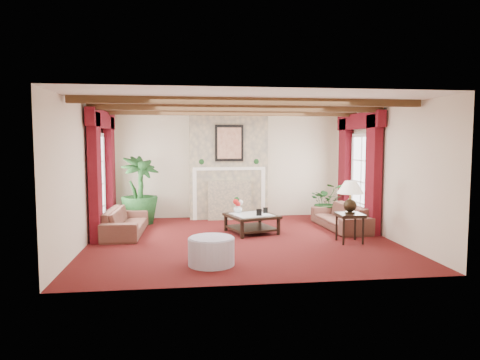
{
  "coord_description": "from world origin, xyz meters",
  "views": [
    {
      "loc": [
        -1.09,
        -8.45,
        1.96
      ],
      "look_at": [
        0.03,
        0.4,
        1.18
      ],
      "focal_mm": 32.0,
      "sensor_mm": 36.0,
      "label": 1
    }
  ],
  "objects": [
    {
      "name": "side_table",
      "position": [
        2.09,
        -0.49,
        0.29
      ],
      "size": [
        0.52,
        0.52,
        0.57
      ],
      "primitive_type": null,
      "rotation": [
        0.0,
        0.0,
        -0.06
      ],
      "color": "black",
      "rests_on": "ground"
    },
    {
      "name": "fireplace",
      "position": [
        0.0,
        2.55,
        2.7
      ],
      "size": [
        2.0,
        0.52,
        2.7
      ],
      "primitive_type": null,
      "color": "tan",
      "rests_on": "ground"
    },
    {
      "name": "left_wall",
      "position": [
        -3.0,
        0.0,
        1.35
      ],
      "size": [
        0.02,
        5.5,
        2.7
      ],
      "primitive_type": "cube",
      "color": "beige",
      "rests_on": "ground"
    },
    {
      "name": "ottoman",
      "position": [
        -0.7,
        -1.7,
        0.22
      ],
      "size": [
        0.75,
        0.75,
        0.44
      ],
      "primitive_type": "cylinder",
      "color": "#A096AB",
      "rests_on": "ground"
    },
    {
      "name": "curtains_right",
      "position": [
        2.86,
        1.0,
        2.55
      ],
      "size": [
        0.2,
        2.4,
        2.55
      ],
      "primitive_type": null,
      "color": "#510A14",
      "rests_on": "ground"
    },
    {
      "name": "book",
      "position": [
        0.48,
        0.45,
        0.54
      ],
      "size": [
        0.22,
        0.15,
        0.28
      ],
      "primitive_type": "imported",
      "rotation": [
        0.0,
        0.0,
        0.33
      ],
      "color": "black",
      "rests_on": "coffee_table"
    },
    {
      "name": "floor",
      "position": [
        0.0,
        0.0,
        0.0
      ],
      "size": [
        6.0,
        6.0,
        0.0
      ],
      "primitive_type": "plane",
      "color": "#3E0B0B",
      "rests_on": "ground"
    },
    {
      "name": "french_door_left",
      "position": [
        -2.97,
        1.0,
        2.13
      ],
      "size": [
        0.1,
        1.1,
        2.16
      ],
      "primitive_type": null,
      "color": "white",
      "rests_on": "ground"
    },
    {
      "name": "sofa_right",
      "position": [
        2.4,
        0.85,
        0.37
      ],
      "size": [
        1.95,
        0.77,
        0.74
      ],
      "primitive_type": "imported",
      "rotation": [
        0.0,
        0.0,
        -1.51
      ],
      "color": "#360E1A",
      "rests_on": "ground"
    },
    {
      "name": "coffee_table",
      "position": [
        0.31,
        0.63,
        0.2
      ],
      "size": [
        1.23,
        1.23,
        0.4
      ],
      "primitive_type": null,
      "rotation": [
        0.0,
        0.0,
        0.31
      ],
      "color": "black",
      "rests_on": "ground"
    },
    {
      "name": "potted_palm",
      "position": [
        -2.21,
        2.01,
        0.46
      ],
      "size": [
        2.47,
        2.51,
        0.92
      ],
      "primitive_type": "imported",
      "rotation": [
        0.0,
        0.0,
        0.63
      ],
      "color": "black",
      "rests_on": "ground"
    },
    {
      "name": "french_door_right",
      "position": [
        2.97,
        1.0,
        2.13
      ],
      "size": [
        0.1,
        1.1,
        2.16
      ],
      "primitive_type": null,
      "color": "white",
      "rests_on": "ground"
    },
    {
      "name": "back_wall",
      "position": [
        0.0,
        2.75,
        1.35
      ],
      "size": [
        6.0,
        0.02,
        2.7
      ],
      "primitive_type": "cube",
      "color": "beige",
      "rests_on": "ground"
    },
    {
      "name": "small_plant",
      "position": [
        2.42,
        1.86,
        0.37
      ],
      "size": [
        1.05,
        1.13,
        0.75
      ],
      "primitive_type": "imported",
      "rotation": [
        0.0,
        0.0,
        -0.1
      ],
      "color": "black",
      "rests_on": "ground"
    },
    {
      "name": "flower_vase",
      "position": [
        0.05,
        0.91,
        0.5
      ],
      "size": [
        0.23,
        0.24,
        0.2
      ],
      "primitive_type": "imported",
      "rotation": [
        0.0,
        0.0,
        0.08
      ],
      "color": "silver",
      "rests_on": "coffee_table"
    },
    {
      "name": "ceiling_beams",
      "position": [
        0.0,
        0.0,
        2.64
      ],
      "size": [
        6.0,
        3.0,
        0.12
      ],
      "primitive_type": null,
      "color": "#382211",
      "rests_on": "ceiling"
    },
    {
      "name": "table_lamp",
      "position": [
        2.09,
        -0.49,
        0.9
      ],
      "size": [
        0.52,
        0.52,
        0.66
      ],
      "primitive_type": null,
      "color": "black",
      "rests_on": "side_table"
    },
    {
      "name": "curtains_left",
      "position": [
        -2.86,
        1.0,
        2.55
      ],
      "size": [
        0.2,
        2.4,
        2.55
      ],
      "primitive_type": null,
      "color": "#510A14",
      "rests_on": "ground"
    },
    {
      "name": "photo_frame_a",
      "position": [
        0.44,
        0.42,
        0.48
      ],
      "size": [
        0.12,
        0.02,
        0.16
      ],
      "primitive_type": null,
      "rotation": [
        0.0,
        0.0,
        -0.04
      ],
      "color": "black",
      "rests_on": "coffee_table"
    },
    {
      "name": "right_wall",
      "position": [
        3.0,
        0.0,
        1.35
      ],
      "size": [
        0.02,
        5.5,
        2.7
      ],
      "primitive_type": "cube",
      "color": "beige",
      "rests_on": "ground"
    },
    {
      "name": "ceiling",
      "position": [
        0.0,
        0.0,
        2.7
      ],
      "size": [
        6.0,
        6.0,
        0.0
      ],
      "primitive_type": "plane",
      "rotation": [
        3.14,
        0.0,
        0.0
      ],
      "color": "white",
      "rests_on": "floor"
    },
    {
      "name": "photo_frame_b",
      "position": [
        0.64,
        0.74,
        0.47
      ],
      "size": [
        0.11,
        0.03,
        0.14
      ],
      "primitive_type": null,
      "rotation": [
        0.0,
        0.0,
        0.12
      ],
      "color": "black",
      "rests_on": "coffee_table"
    },
    {
      "name": "sofa_left",
      "position": [
        -2.39,
        0.82,
        0.37
      ],
      "size": [
        1.92,
        0.66,
        0.74
      ],
      "primitive_type": "imported",
      "rotation": [
        0.0,
        0.0,
        1.54
      ],
      "color": "#360E1A",
      "rests_on": "ground"
    }
  ]
}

